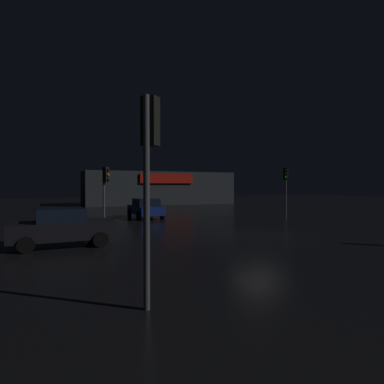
{
  "coord_description": "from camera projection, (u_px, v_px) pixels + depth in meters",
  "views": [
    {
      "loc": [
        -9.59,
        -13.8,
        2.52
      ],
      "look_at": [
        -0.94,
        6.24,
        2.11
      ],
      "focal_mm": 30.78,
      "sensor_mm": 36.0,
      "label": 1
    }
  ],
  "objects": [
    {
      "name": "ground_plane",
      "position": [
        258.0,
        236.0,
        16.52
      ],
      "size": [
        120.0,
        120.0,
        0.0
      ],
      "primitive_type": "plane",
      "color": "black"
    },
    {
      "name": "store_building",
      "position": [
        159.0,
        188.0,
        45.79
      ],
      "size": [
        20.18,
        6.97,
        4.4
      ],
      "color": "#33383D",
      "rests_on": "ground"
    },
    {
      "name": "traffic_signal_main",
      "position": [
        286.0,
        182.0,
        25.21
      ],
      "size": [
        0.42,
        0.42,
        3.89
      ],
      "color": "#595B60",
      "rests_on": "ground"
    },
    {
      "name": "traffic_signal_opposite",
      "position": [
        149.0,
        155.0,
        6.73
      ],
      "size": [
        0.42,
        0.42,
        4.35
      ],
      "color": "#595B60",
      "rests_on": "ground"
    },
    {
      "name": "traffic_signal_cross_left",
      "position": [
        105.0,
        183.0,
        20.15
      ],
      "size": [
        0.42,
        0.42,
        3.68
      ],
      "color": "#595B60",
      "rests_on": "ground"
    },
    {
      "name": "car_near",
      "position": [
        62.0,
        227.0,
        13.67
      ],
      "size": [
        4.25,
        2.23,
        1.59
      ],
      "color": "black",
      "rests_on": "ground"
    },
    {
      "name": "car_far",
      "position": [
        145.0,
        208.0,
        25.62
      ],
      "size": [
        2.09,
        4.4,
        1.54
      ],
      "color": "navy",
      "rests_on": "ground"
    },
    {
      "name": "bollard_kerb_a",
      "position": [
        60.0,
        216.0,
        21.21
      ],
      "size": [
        0.12,
        0.12,
        1.16
      ],
      "primitive_type": "cylinder",
      "color": "#595B60",
      "rests_on": "ground"
    }
  ]
}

